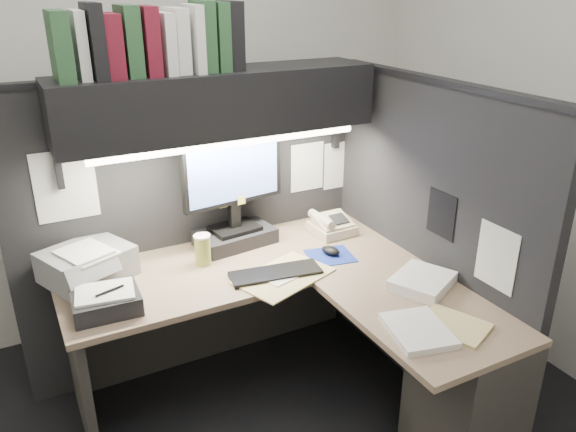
% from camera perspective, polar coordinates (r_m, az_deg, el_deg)
% --- Properties ---
extents(wall_back, '(3.50, 0.04, 2.70)m').
position_cam_1_polar(wall_back, '(3.45, -13.50, 10.67)').
color(wall_back, white).
rests_on(wall_back, floor).
extents(partition_back, '(1.90, 0.06, 1.60)m').
position_cam_1_polar(partition_back, '(3.09, -9.29, -1.07)').
color(partition_back, black).
rests_on(partition_back, floor).
extents(partition_right, '(0.06, 1.50, 1.60)m').
position_cam_1_polar(partition_right, '(2.93, 13.63, -2.80)').
color(partition_right, black).
rests_on(partition_right, floor).
extents(desk, '(1.70, 1.53, 0.73)m').
position_cam_1_polar(desk, '(2.69, 6.25, -13.63)').
color(desk, '#8B7459').
rests_on(desk, floor).
extents(overhead_shelf, '(1.55, 0.34, 0.30)m').
position_cam_1_polar(overhead_shelf, '(2.75, -7.06, 11.41)').
color(overhead_shelf, black).
rests_on(overhead_shelf, partition_back).
extents(task_light_tube, '(1.32, 0.04, 0.04)m').
position_cam_1_polar(task_light_tube, '(2.66, -5.79, 7.33)').
color(task_light_tube, white).
rests_on(task_light_tube, overhead_shelf).
extents(monitor, '(0.56, 0.29, 0.60)m').
position_cam_1_polar(monitor, '(2.94, -5.51, 1.41)').
color(monitor, black).
rests_on(monitor, desk).
extents(keyboard, '(0.45, 0.21, 0.02)m').
position_cam_1_polar(keyboard, '(2.70, -1.27, -5.83)').
color(keyboard, black).
rests_on(keyboard, desk).
extents(mousepad, '(0.26, 0.24, 0.00)m').
position_cam_1_polar(mousepad, '(2.89, 4.32, -4.06)').
color(mousepad, navy).
rests_on(mousepad, desk).
extents(mouse, '(0.09, 0.12, 0.04)m').
position_cam_1_polar(mouse, '(2.90, 4.35, -3.51)').
color(mouse, black).
rests_on(mouse, mousepad).
extents(telephone, '(0.22, 0.22, 0.09)m').
position_cam_1_polar(telephone, '(3.14, 4.45, -0.98)').
color(telephone, beige).
rests_on(telephone, desk).
extents(coffee_cup, '(0.10, 0.10, 0.15)m').
position_cam_1_polar(coffee_cup, '(2.81, -8.66, -3.50)').
color(coffee_cup, '#B9C34E').
rests_on(coffee_cup, desk).
extents(printer, '(0.46, 0.43, 0.15)m').
position_cam_1_polar(printer, '(2.81, -19.73, -4.59)').
color(printer, gray).
rests_on(printer, desk).
extents(notebook_stack, '(0.29, 0.24, 0.08)m').
position_cam_1_polar(notebook_stack, '(2.54, -18.00, -8.29)').
color(notebook_stack, black).
rests_on(notebook_stack, desk).
extents(open_folder, '(0.52, 0.42, 0.01)m').
position_cam_1_polar(open_folder, '(2.69, -0.45, -6.13)').
color(open_folder, '#D0BB75').
rests_on(open_folder, desk).
extents(paper_stack_a, '(0.35, 0.33, 0.05)m').
position_cam_1_polar(paper_stack_a, '(2.67, 13.48, -6.47)').
color(paper_stack_a, white).
rests_on(paper_stack_a, desk).
extents(paper_stack_b, '(0.28, 0.32, 0.03)m').
position_cam_1_polar(paper_stack_b, '(2.34, 13.08, -11.26)').
color(paper_stack_b, white).
rests_on(paper_stack_b, desk).
extents(manila_stack, '(0.29, 0.32, 0.01)m').
position_cam_1_polar(manila_stack, '(2.42, 16.49, -10.62)').
color(manila_stack, '#D0BB75').
rests_on(manila_stack, desk).
extents(binder_row, '(0.82, 0.26, 0.31)m').
position_cam_1_polar(binder_row, '(2.62, -13.56, 16.92)').
color(binder_row, '#28502D').
rests_on(binder_row, overhead_shelf).
extents(pinned_papers, '(1.76, 1.31, 0.51)m').
position_cam_1_polar(pinned_papers, '(2.82, 0.39, 2.46)').
color(pinned_papers, white).
rests_on(pinned_papers, partition_back).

